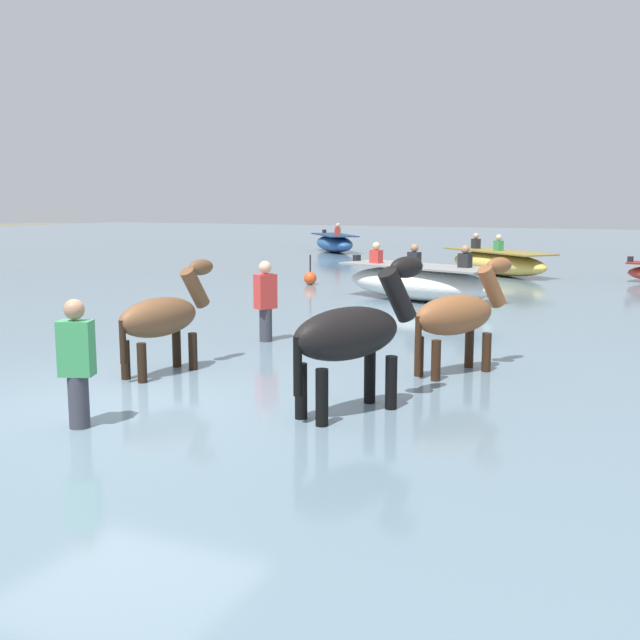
# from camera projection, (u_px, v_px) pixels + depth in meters

# --- Properties ---
(ground_plane) EXTENTS (120.00, 120.00, 0.00)m
(ground_plane) POSITION_uv_depth(u_px,v_px,m) (122.00, 438.00, 8.35)
(ground_plane) COLOR #666051
(water_surface) EXTENTS (90.00, 90.00, 0.36)m
(water_surface) POSITION_uv_depth(u_px,v_px,m) (407.00, 306.00, 17.32)
(water_surface) COLOR slate
(water_surface) RESTS_ON ground
(horse_lead_chestnut) EXTENTS (1.11, 1.58, 1.82)m
(horse_lead_chestnut) POSITION_uv_depth(u_px,v_px,m) (458.00, 318.00, 9.76)
(horse_lead_chestnut) COLOR brown
(horse_lead_chestnut) RESTS_ON ground
(horse_trailing_bay) EXTENTS (0.65, 1.65, 1.78)m
(horse_trailing_bay) POSITION_uv_depth(u_px,v_px,m) (163.00, 320.00, 9.74)
(horse_trailing_bay) COLOR brown
(horse_trailing_bay) RESTS_ON ground
(horse_flank_black) EXTENTS (1.07, 1.75, 1.96)m
(horse_flank_black) POSITION_uv_depth(u_px,v_px,m) (353.00, 337.00, 7.92)
(horse_flank_black) COLOR black
(horse_flank_black) RESTS_ON ground
(boat_distant_east) EXTENTS (4.02, 2.51, 1.26)m
(boat_distant_east) POSITION_uv_depth(u_px,v_px,m) (418.00, 282.00, 16.97)
(boat_distant_east) COLOR silver
(boat_distant_east) RESTS_ON water_surface
(boat_distant_west) EXTENTS (3.89, 3.58, 1.20)m
(boat_distant_west) POSITION_uv_depth(u_px,v_px,m) (497.00, 263.00, 22.70)
(boat_distant_west) COLOR gold
(boat_distant_west) RESTS_ON water_surface
(boat_mid_channel) EXTENTS (3.30, 3.75, 1.22)m
(boat_mid_channel) POSITION_uv_depth(u_px,v_px,m) (334.00, 243.00, 32.71)
(boat_mid_channel) COLOR #28518E
(boat_mid_channel) RESTS_ON water_surface
(person_spectator_far) EXTENTS (0.32, 0.38, 1.63)m
(person_spectator_far) POSITION_uv_depth(u_px,v_px,m) (266.00, 309.00, 12.00)
(person_spectator_far) COLOR #383842
(person_spectator_far) RESTS_ON ground
(person_onlooker_right) EXTENTS (0.37, 0.30, 1.63)m
(person_onlooker_right) POSITION_uv_depth(u_px,v_px,m) (78.00, 377.00, 7.43)
(person_onlooker_right) COLOR #383842
(person_onlooker_right) RESTS_ON ground
(channel_buoy) EXTENTS (0.34, 0.34, 0.78)m
(channel_buoy) POSITION_uv_depth(u_px,v_px,m) (310.00, 278.00, 20.11)
(channel_buoy) COLOR #E54C1E
(channel_buoy) RESTS_ON water_surface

